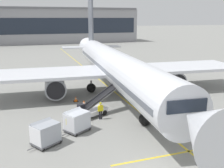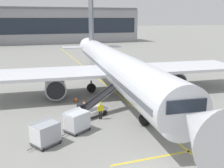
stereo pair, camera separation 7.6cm
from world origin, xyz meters
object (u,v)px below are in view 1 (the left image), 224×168
parked_airplane (115,67)px  safety_cone_wingtip (56,95)px  belt_loader (93,108)px  safety_cone_engine_keepout (76,99)px  baggage_cart_lead (76,120)px  ground_crew_by_carts (69,122)px  ground_crew_by_loader (101,110)px  safety_cone_nose_mark (84,103)px  baggage_cart_second (45,133)px

parked_airplane → safety_cone_wingtip: size_ratio=69.39×
belt_loader → safety_cone_engine_keepout: belt_loader is taller
belt_loader → safety_cone_wingtip: size_ratio=8.33×
baggage_cart_lead → ground_crew_by_carts: 0.72m
baggage_cart_lead → safety_cone_wingtip: 10.66m
belt_loader → ground_crew_by_loader: belt_loader is taller
parked_airplane → ground_crew_by_carts: size_ratio=25.86×
ground_crew_by_loader → safety_cone_engine_keepout: (-1.27, 6.26, -0.69)m
ground_crew_by_loader → safety_cone_engine_keepout: 6.43m
ground_crew_by_loader → safety_cone_nose_mark: 4.39m
parked_airplane → safety_cone_engine_keepout: parked_airplane is taller
parked_airplane → ground_crew_by_loader: 9.78m
belt_loader → baggage_cart_lead: size_ratio=1.98×
baggage_cart_second → safety_cone_nose_mark: bearing=58.6°
safety_cone_engine_keepout → belt_loader: bearing=-81.3°
ground_crew_by_carts → baggage_cart_lead: bearing=17.3°
baggage_cart_second → belt_loader: bearing=43.8°
ground_crew_by_loader → baggage_cart_lead: bearing=-144.4°
parked_airplane → safety_cone_wingtip: 8.38m
parked_airplane → ground_crew_by_loader: parked_airplane is taller
safety_cone_nose_mark → ground_crew_by_carts: bearing=-113.0°
safety_cone_engine_keepout → safety_cone_nose_mark: bearing=-74.1°
safety_cone_nose_mark → baggage_cart_lead: bearing=-108.2°
parked_airplane → baggage_cart_second: (-9.94, -12.04, -2.55)m
baggage_cart_lead → safety_cone_nose_mark: size_ratio=3.86×
baggage_cart_lead → safety_cone_wingtip: size_ratio=4.20×
safety_cone_engine_keepout → safety_cone_wingtip: bearing=131.1°
parked_airplane → ground_crew_by_carts: bearing=-126.6°
belt_loader → ground_crew_by_loader: size_ratio=3.10×
baggage_cart_second → safety_cone_engine_keepout: bearing=66.6°
belt_loader → ground_crew_by_carts: 4.50m
safety_cone_wingtip → safety_cone_engine_keepout: bearing=-48.9°
parked_airplane → baggage_cart_lead: bearing=-124.6°
ground_crew_by_carts → safety_cone_nose_mark: 7.07m
belt_loader → baggage_cart_second: size_ratio=1.98×
ground_crew_by_loader → safety_cone_engine_keepout: bearing=101.5°
parked_airplane → belt_loader: bearing=-124.2°
baggage_cart_second → safety_cone_nose_mark: 9.34m
baggage_cart_second → ground_crew_by_carts: size_ratio=1.57×
belt_loader → baggage_cart_second: (-5.07, -4.86, 0.16)m
belt_loader → safety_cone_nose_mark: (-0.21, 3.09, -0.49)m
baggage_cart_second → ground_crew_by_carts: bearing=35.0°
ground_crew_by_loader → ground_crew_by_carts: 4.09m
belt_loader → baggage_cart_lead: belt_loader is taller
safety_cone_wingtip → baggage_cart_lead: bearing=-86.9°
belt_loader → ground_crew_by_carts: size_ratio=3.10×
baggage_cart_second → safety_cone_engine_keepout: 10.84m
belt_loader → safety_cone_engine_keepout: bearing=98.7°
baggage_cart_second → safety_cone_wingtip: bearing=79.8°
baggage_cart_lead → parked_airplane: bearing=55.4°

